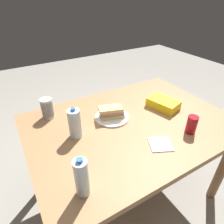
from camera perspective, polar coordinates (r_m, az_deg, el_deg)
ground_plane at (r=1.93m, az=4.29°, el=-22.05°), size 8.00×8.00×0.00m
dining_table at (r=1.43m, az=5.41°, el=-6.13°), size 1.42×1.02×0.78m
paper_plate at (r=1.40m, az=0.00°, el=-1.51°), size 0.25×0.25×0.01m
sandwich at (r=1.37m, az=-0.14°, el=0.04°), size 0.20×0.14×0.08m
soda_can_red at (r=1.33m, az=22.60°, el=-3.48°), size 0.07×0.07×0.12m
chip_bag at (r=1.56m, az=14.97°, el=2.41°), size 0.20×0.26×0.07m
water_bottle_tall at (r=0.89m, az=-8.98°, el=-18.76°), size 0.06×0.06×0.22m
plastic_cup_stack at (r=1.45m, az=-18.68°, el=1.07°), size 0.08×0.08×0.15m
water_bottle_spare at (r=1.20m, az=-10.99°, el=-3.41°), size 0.08×0.08×0.21m
paper_napkin at (r=1.21m, az=14.17°, el=-9.24°), size 0.17×0.17×0.01m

